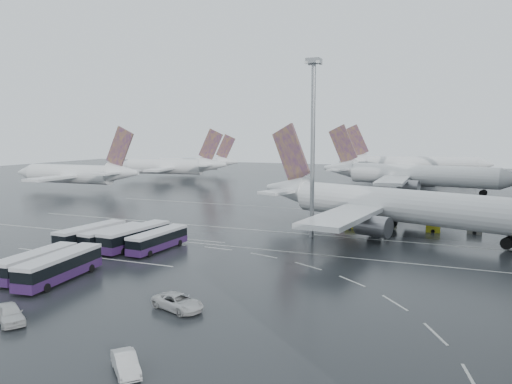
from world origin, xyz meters
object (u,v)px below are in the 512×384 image
at_px(gse_cart_belly_d, 474,230).
at_px(floodlight_mast, 313,126).
at_px(bus_row_near_a, 91,235).
at_px(van_curve_a, 178,302).
at_px(jet_remote_west, 78,174).
at_px(van_curve_b, 10,314).
at_px(van_curve_c, 126,363).
at_px(gse_cart_belly_c, 351,225).
at_px(airliner_gate_c, 412,165).
at_px(bus_row_near_b, 113,236).
at_px(airliner_main, 389,205).
at_px(gse_cart_belly_b, 434,220).
at_px(gse_cart_belly_a, 433,229).
at_px(airliner_gate_b, 411,175).
at_px(bus_row_near_c, 135,236).
at_px(jet_remote_mid, 172,167).
at_px(jet_remote_far, 194,164).
at_px(bus_row_near_d, 158,240).
at_px(gse_cart_belly_e, 391,220).
at_px(bus_row_far_c, 60,266).
at_px(bus_row_far_b, 37,263).

bearing_deg(gse_cart_belly_d, floodlight_mast, -151.85).
height_order(bus_row_near_a, van_curve_a, bus_row_near_a).
xyz_separation_m(jet_remote_west, van_curve_b, (71.42, -88.31, -4.29)).
height_order(van_curve_c, gse_cart_belly_c, van_curve_c).
height_order(airliner_gate_c, bus_row_near_b, airliner_gate_c).
height_order(airliner_main, bus_row_near_a, airliner_main).
distance_m(bus_row_near_b, gse_cart_belly_d, 62.78).
bearing_deg(gse_cart_belly_b, gse_cart_belly_a, -87.93).
height_order(van_curve_a, gse_cart_belly_b, van_curve_a).
bearing_deg(airliner_gate_b, airliner_gate_c, 106.12).
bearing_deg(jet_remote_west, gse_cart_belly_c, 160.40).
bearing_deg(jet_remote_west, floodlight_mast, 153.52).
bearing_deg(gse_cart_belly_c, airliner_gate_c, 89.81).
bearing_deg(gse_cart_belly_b, van_curve_b, -115.59).
height_order(jet_remote_west, floodlight_mast, floodlight_mast).
distance_m(bus_row_near_c, gse_cart_belly_d, 59.19).
bearing_deg(jet_remote_mid, jet_remote_far, -88.68).
distance_m(airliner_gate_b, bus_row_near_b, 100.57).
distance_m(bus_row_near_b, van_curve_a, 32.44).
bearing_deg(jet_remote_mid, van_curve_a, 111.94).
relative_size(van_curve_a, van_curve_c, 1.30).
relative_size(bus_row_near_b, gse_cart_belly_b, 5.44).
distance_m(jet_remote_west, gse_cart_belly_a, 109.53).
xyz_separation_m(airliner_main, jet_remote_mid, (-91.32, 73.35, 0.07)).
bearing_deg(van_curve_a, bus_row_near_d, 56.05).
relative_size(bus_row_near_d, gse_cart_belly_e, 5.18).
height_order(jet_remote_mid, gse_cart_belly_d, jet_remote_mid).
relative_size(bus_row_far_c, van_curve_c, 2.98).
xyz_separation_m(jet_remote_mid, gse_cart_belly_b, (98.53, -59.76, -4.47)).
height_order(bus_row_far_b, gse_cart_belly_d, bus_row_far_b).
bearing_deg(airliner_gate_b, bus_row_near_c, -98.19).
xyz_separation_m(bus_row_near_c, van_curve_c, (24.16, -34.34, -1.11)).
bearing_deg(van_curve_b, airliner_gate_b, 19.85).
bearing_deg(bus_row_near_b, jet_remote_mid, 33.84).
xyz_separation_m(bus_row_far_b, gse_cart_belly_b, (44.42, 58.75, -1.05)).
distance_m(bus_row_near_d, gse_cart_belly_e, 47.95).
bearing_deg(jet_remote_mid, bus_row_near_b, 107.01).
bearing_deg(van_curve_a, bus_row_near_c, 62.57).
bearing_deg(van_curve_c, bus_row_near_a, 86.54).
xyz_separation_m(bus_row_near_b, gse_cart_belly_b, (46.17, 41.69, -1.01)).
xyz_separation_m(bus_row_near_d, gse_cart_belly_e, (29.93, 37.44, -1.01)).
height_order(jet_remote_west, van_curve_a, jet_remote_west).
bearing_deg(gse_cart_belly_a, bus_row_near_b, -145.84).
xyz_separation_m(bus_row_far_c, gse_cart_belly_d, (47.31, 50.58, -1.11)).
xyz_separation_m(floodlight_mast, gse_cart_belly_c, (4.60, 10.54, -18.49)).
relative_size(airliner_gate_c, gse_cart_belly_a, 24.21).
bearing_deg(bus_row_near_c, airliner_gate_c, -6.62).
height_order(airliner_gate_b, gse_cart_belly_b, airliner_gate_b).
bearing_deg(van_curve_b, bus_row_far_b, 69.16).
distance_m(airliner_gate_c, van_curve_a, 166.61).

